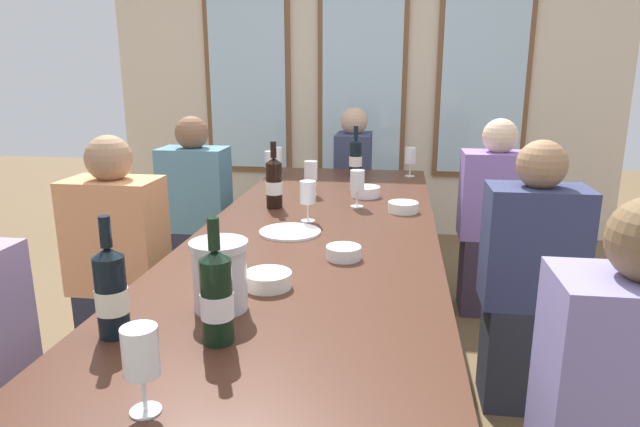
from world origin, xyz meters
The scene contains 25 objects.
ground_plane centered at (0.00, 0.00, 0.00)m, with size 12.00×12.00×0.00m, color brown.
back_wall_with_windows centered at (0.00, 2.53, 1.45)m, with size 4.15×0.10×2.90m.
dining_table centered at (0.00, 0.00, 0.68)m, with size 0.95×2.80×0.74m.
white_plate_0 centered at (-0.10, -0.07, 0.74)m, with size 0.24×0.24×0.01m, color white.
metal_pitcher centered at (-0.15, -0.80, 0.84)m, with size 0.16×0.16×0.19m.
wine_bottle_0 centered at (-0.25, 0.33, 0.86)m, with size 0.08×0.08×0.31m.
wine_bottle_1 centered at (-0.10, -0.98, 0.86)m, with size 0.08×0.08×0.30m.
wine_bottle_2 centered at (-0.36, -0.98, 0.85)m, with size 0.08×0.08×0.30m.
wine_bottle_3 centered at (0.06, 1.17, 0.85)m, with size 0.08×0.08×0.30m.
tasting_bowl_0 centered at (0.34, 0.33, 0.76)m, with size 0.14×0.14×0.05m, color white.
tasting_bowl_1 centered at (-0.06, -0.63, 0.76)m, with size 0.14×0.14×0.05m, color white.
tasting_bowl_2 centered at (0.14, -0.34, 0.76)m, with size 0.12×0.12×0.04m, color silver.
tasting_bowl_3 centered at (0.15, 0.62, 0.77)m, with size 0.15×0.15×0.05m, color white.
wine_glass_0 centered at (-0.41, 0.94, 0.86)m, with size 0.07×0.07×0.17m.
wine_glass_1 centered at (-0.06, 0.11, 0.86)m, with size 0.07×0.07×0.17m.
wine_glass_2 centered at (0.13, 0.40, 0.86)m, with size 0.07×0.07×0.17m.
wine_glass_3 centered at (-0.15, -1.27, 0.86)m, with size 0.07×0.07×0.17m.
wine_glass_4 centered at (-0.41, 1.11, 0.86)m, with size 0.07×0.07×0.17m.
wine_glass_5 centered at (0.38, 1.20, 0.86)m, with size 0.07×0.07×0.17m.
wine_glass_6 centered at (-0.13, 0.63, 0.86)m, with size 0.07×0.07×0.17m.
seated_person_0 centered at (-0.85, -0.04, 0.53)m, with size 0.38×0.24×1.11m.
seated_person_1 centered at (0.85, 0.05, 0.53)m, with size 0.38×0.24×1.11m.
seated_person_2 centered at (-0.85, 0.90, 0.53)m, with size 0.38×0.24×1.11m.
seated_person_3 centered at (0.85, 0.98, 0.53)m, with size 0.38×0.24×1.11m.
seated_person_6 centered at (0.00, 1.75, 0.53)m, with size 0.24×0.38×1.11m.
Camera 1 is at (0.31, -2.14, 1.37)m, focal length 31.32 mm.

